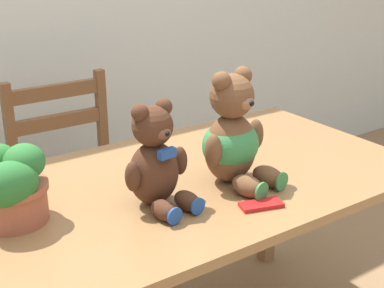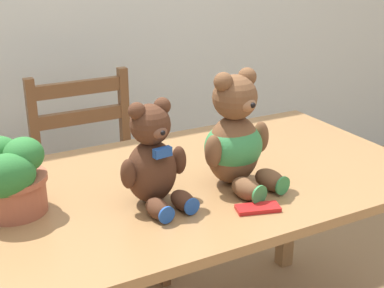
{
  "view_description": "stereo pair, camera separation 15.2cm",
  "coord_description": "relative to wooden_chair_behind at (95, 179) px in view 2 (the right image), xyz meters",
  "views": [
    {
      "loc": [
        -0.87,
        -0.85,
        1.43
      ],
      "look_at": [
        -0.07,
        0.33,
        0.88
      ],
      "focal_mm": 50.0,
      "sensor_mm": 36.0,
      "label": 1
    },
    {
      "loc": [
        -0.74,
        -0.92,
        1.43
      ],
      "look_at": [
        -0.07,
        0.33,
        0.88
      ],
      "focal_mm": 50.0,
      "sensor_mm": 36.0,
      "label": 2
    }
  ],
  "objects": [
    {
      "name": "teddy_bear_right",
      "position": [
        0.19,
        -0.82,
        0.42
      ],
      "size": [
        0.25,
        0.27,
        0.35
      ],
      "rotation": [
        0.0,
        0.0,
        3.33
      ],
      "color": "brown",
      "rests_on": "dining_table"
    },
    {
      "name": "dining_table",
      "position": [
        0.12,
        -0.73,
        0.18
      ],
      "size": [
        1.4,
        0.81,
        0.73
      ],
      "color": "olive",
      "rests_on": "ground_plane"
    },
    {
      "name": "chocolate_bar",
      "position": [
        0.15,
        -1.0,
        0.29
      ],
      "size": [
        0.13,
        0.08,
        0.01
      ],
      "primitive_type": "cube",
      "rotation": [
        0.0,
        0.0,
        -0.29
      ],
      "color": "red",
      "rests_on": "dining_table"
    },
    {
      "name": "wooden_chair_behind",
      "position": [
        0.0,
        0.0,
        0.0
      ],
      "size": [
        0.45,
        0.45,
        0.89
      ],
      "rotation": [
        0.0,
        0.0,
        3.14
      ],
      "color": "brown",
      "rests_on": "ground_plane"
    },
    {
      "name": "potted_plant",
      "position": [
        -0.44,
        -0.7,
        0.39
      ],
      "size": [
        0.19,
        0.21,
        0.21
      ],
      "color": "#9E5138",
      "rests_on": "dining_table"
    },
    {
      "name": "teddy_bear_left",
      "position": [
        -0.08,
        -0.82,
        0.41
      ],
      "size": [
        0.21,
        0.22,
        0.3
      ],
      "rotation": [
        0.0,
        0.0,
        3.27
      ],
      "color": "#472819",
      "rests_on": "dining_table"
    }
  ]
}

